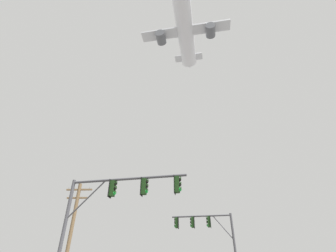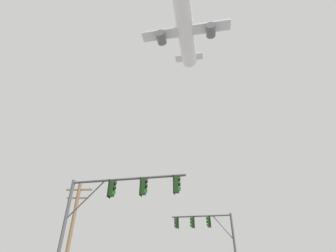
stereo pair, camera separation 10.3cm
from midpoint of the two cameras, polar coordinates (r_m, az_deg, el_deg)
The scene contains 4 objects.
signal_pole_near at distance 14.64m, azimuth -12.85°, elevation -17.17°, with size 7.02×1.39×6.52m.
signal_pole_far at distance 23.42m, azimuth 9.72°, elevation -23.39°, with size 5.39×1.03×6.21m.
utility_pole at distance 21.84m, azimuth -21.95°, elevation -22.27°, with size 2.20×0.28×8.18m.
airplane at distance 62.48m, azimuth 4.12°, elevation 22.39°, with size 21.53×27.87×7.59m.
Camera 2 is at (0.45, -5.52, 1.63)m, focal length 25.60 mm.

